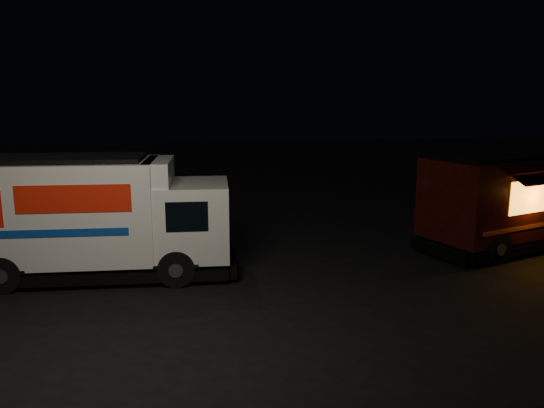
% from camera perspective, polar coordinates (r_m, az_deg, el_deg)
% --- Properties ---
extents(ground, '(80.00, 80.00, 0.00)m').
position_cam_1_polar(ground, '(11.97, -2.56, -8.95)').
color(ground, black).
rests_on(ground, ground).
extents(white_truck, '(6.40, 2.47, 2.85)m').
position_cam_1_polar(white_truck, '(12.98, -18.03, -1.32)').
color(white_truck, silver).
rests_on(white_truck, ground).
extents(red_truck, '(6.07, 3.85, 2.65)m').
position_cam_1_polar(red_truck, '(16.30, 24.55, 0.36)').
color(red_truck, '#3E120B').
rests_on(red_truck, ground).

